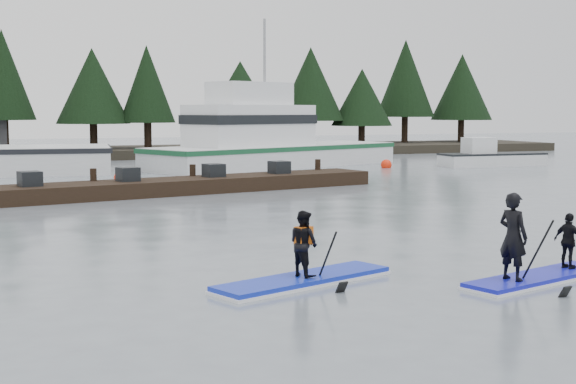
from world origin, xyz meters
name	(u,v)px	position (x,y,z in m)	size (l,w,h in m)	color
ground	(413,286)	(0.00, 0.00, 0.00)	(160.00, 160.00, 0.00)	slate
far_shore	(87,153)	(0.00, 42.00, 0.30)	(70.00, 8.00, 0.60)	#2D281E
treeline	(87,158)	(0.00, 42.00, 0.00)	(60.00, 4.00, 8.00)	black
fishing_boat_medium	(269,155)	(8.09, 29.15, 0.65)	(15.81, 9.84, 8.99)	silver
skiff	(492,160)	(20.09, 25.42, 0.35)	(6.04, 1.81, 0.70)	silver
floating_dock	(179,186)	(0.03, 17.18, 0.28)	(16.50, 2.20, 0.55)	black
buoy_b	(120,181)	(-1.12, 23.06, 0.00)	(0.56, 0.56, 0.56)	red
buoy_c	(386,168)	(13.75, 26.17, 0.00)	(0.59, 0.59, 0.59)	red
buoy_d	(315,180)	(7.17, 20.73, 0.00)	(0.59, 0.59, 0.59)	red
paddleboard_solo	(304,264)	(-1.73, 0.89, 0.36)	(3.67, 2.02, 1.79)	#1329B6
paddleboard_duo	(536,254)	(2.21, -0.52, 0.51)	(3.49, 1.70, 2.20)	#1317B3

